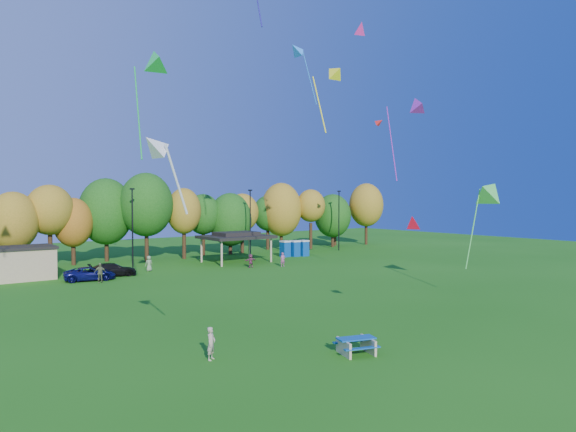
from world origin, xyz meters
TOP-DOWN VIEW (x-y plane):
  - ground at (0.00, 0.00)m, footprint 160.00×160.00m
  - tree_line at (-1.03, 45.51)m, footprint 93.57×10.55m
  - lamp_posts at (2.00, 40.00)m, footprint 64.50×0.25m
  - utility_building at (-10.00, 38.00)m, footprint 6.30×4.30m
  - pavilion at (14.00, 37.00)m, footprint 8.20×6.20m
  - porta_potties at (23.64, 37.62)m, footprint 3.75×1.89m
  - picnic_table at (-0.68, 1.16)m, footprint 2.33×2.12m
  - kite_flyer at (-7.05, 4.77)m, footprint 0.71×0.66m
  - car_c at (-4.66, 33.39)m, footprint 5.08×3.04m
  - car_d at (-2.04, 34.74)m, footprint 4.94×2.73m
  - far_person_1 at (2.29, 35.94)m, footprint 0.87×0.60m
  - far_person_3 at (16.20, 30.28)m, footprint 0.67×0.51m
  - far_person_4 at (-4.28, 31.50)m, footprint 1.15×0.63m
  - far_person_5 at (12.71, 31.74)m, footprint 1.47×0.54m
  - kite_0 at (-10.95, 2.18)m, footprint 2.21×1.24m
  - kite_3 at (25.43, 23.87)m, footprint 1.32×1.47m
  - kite_4 at (14.01, 15.69)m, footprint 1.68×1.96m
  - kite_5 at (21.01, 7.04)m, footprint 5.04×2.80m
  - kite_7 at (-5.80, 14.36)m, footprint 2.16×4.61m
  - kite_8 at (15.03, 26.23)m, footprint 3.90×1.58m
  - kite_9 at (7.72, 12.35)m, footprint 1.45×3.33m
  - kite_11 at (20.31, 14.42)m, footprint 3.07×4.87m
  - kite_12 at (6.06, 3.08)m, footprint 1.59×1.42m

SIDE VIEW (x-z plane):
  - ground at x=0.00m, z-range 0.00..0.00m
  - picnic_table at x=-0.68m, z-range 0.07..0.91m
  - car_c at x=-4.66m, z-range 0.00..1.32m
  - car_d at x=-2.04m, z-range 0.00..1.36m
  - far_person_5 at x=12.71m, z-range 0.00..1.56m
  - kite_flyer at x=-7.05m, z-range 0.00..1.63m
  - far_person_3 at x=16.20m, z-range 0.00..1.64m
  - far_person_1 at x=2.29m, z-range 0.00..1.69m
  - far_person_4 at x=-4.28m, z-range 0.00..1.86m
  - porta_potties at x=23.64m, z-range 0.01..2.19m
  - utility_building at x=-10.00m, z-range 0.01..3.26m
  - pavilion at x=14.00m, z-range 1.34..5.11m
  - lamp_posts at x=2.00m, z-range 0.36..9.45m
  - tree_line at x=-1.03m, z-range 0.34..11.49m
  - kite_12 at x=6.06m, z-range 5.88..7.17m
  - kite_5 at x=21.01m, z-range 4.53..12.60m
  - kite_0 at x=-10.95m, z-range 8.28..11.75m
  - kite_3 at x=25.43m, z-range 16.15..17.38m
  - kite_11 at x=20.31m, z-range 12.60..21.13m
  - kite_7 at x=-5.80m, z-range 13.06..20.67m
  - kite_9 at x=7.72m, z-range 14.84..20.36m
  - kite_4 at x=14.01m, z-range 22.34..23.98m
  - kite_8 at x=15.03m, z-range 20.51..27.07m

